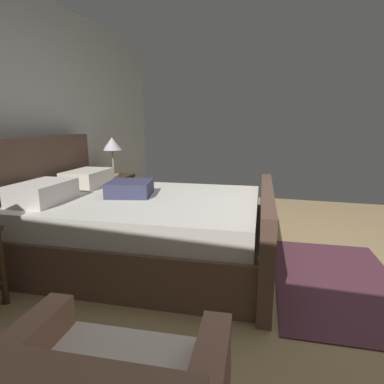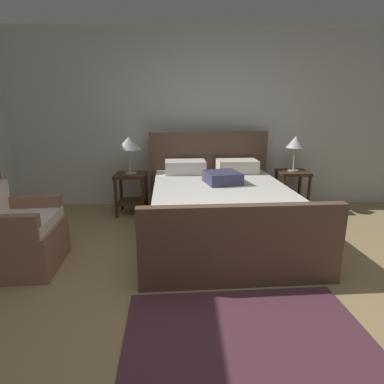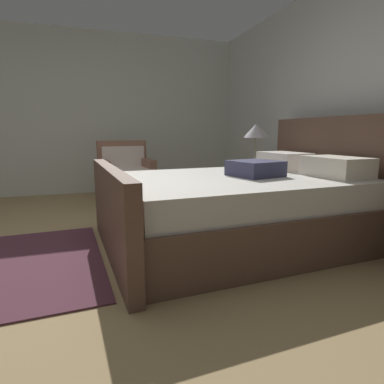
% 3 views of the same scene
% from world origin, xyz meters
% --- Properties ---
extents(ground_plane, '(6.09, 5.59, 0.02)m').
position_xyz_m(ground_plane, '(0.00, 0.00, -0.01)').
color(ground_plane, '#A2865A').
extents(wall_back, '(6.21, 0.12, 2.65)m').
position_xyz_m(wall_back, '(0.00, 2.86, 1.33)').
color(wall_back, silver).
rests_on(wall_back, ground).
extents(bed, '(1.89, 2.45, 1.17)m').
position_xyz_m(bed, '(0.06, 1.53, 0.35)').
color(bed, brown).
rests_on(bed, ground).
extents(nightstand_right, '(0.44, 0.44, 0.60)m').
position_xyz_m(nightstand_right, '(1.26, 2.46, 0.40)').
color(nightstand_right, '#3F2B19').
rests_on(nightstand_right, ground).
extents(table_lamp_right, '(0.27, 0.27, 0.52)m').
position_xyz_m(table_lamp_right, '(1.26, 2.46, 1.01)').
color(table_lamp_right, '#B7B293').
rests_on(table_lamp_right, nightstand_right).
extents(area_rug, '(1.74, 1.09, 0.01)m').
position_xyz_m(area_rug, '(0.06, -0.26, 0.01)').
color(area_rug, '#522B38').
rests_on(area_rug, ground).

